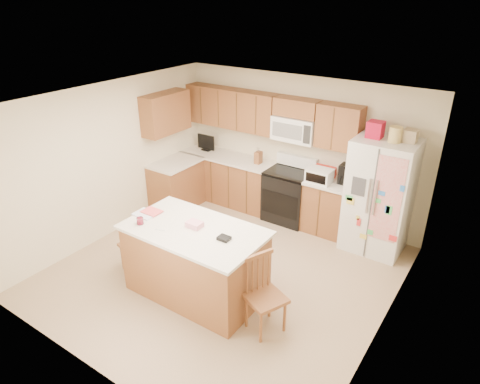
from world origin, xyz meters
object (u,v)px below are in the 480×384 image
Objects in this scene: island at (196,261)px; windsor_chair_back at (225,240)px; windsor_chair_left at (136,245)px; refrigerator at (379,195)px; windsor_chair_right at (265,297)px; stove at (289,195)px.

windsor_chair_back is (-0.06, 0.75, -0.09)m from island.
windsor_chair_left is 1.30m from windsor_chair_back.
windsor_chair_left is at bearing -136.32° from refrigerator.
windsor_chair_back is 1.43m from windsor_chair_right.
windsor_chair_right is at bearing 0.20° from windsor_chair_left.
windsor_chair_back is (-0.10, -1.77, -0.06)m from stove.
windsor_chair_left is (-1.09, -2.61, -0.05)m from stove.
stove is 1.27× the size of windsor_chair_left.
refrigerator reaches higher than island.
island reaches higher than windsor_chair_left.
windsor_chair_left reaches higher than windsor_chair_back.
stove is 1.63m from refrigerator.
windsor_chair_back is at bearing -134.31° from refrigerator.
refrigerator is 2.97m from island.
refrigerator is 2.34× the size of windsor_chair_back.
windsor_chair_back is (0.99, 0.83, -0.01)m from windsor_chair_left.
refrigerator reaches higher than stove.
stove is at bearing 86.80° from windsor_chair_back.
windsor_chair_right is (2.16, 0.01, 0.05)m from windsor_chair_left.
stove is 0.55× the size of refrigerator.
stove is at bearing 89.13° from island.
windsor_chair_right is (1.11, -0.07, -0.03)m from island.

